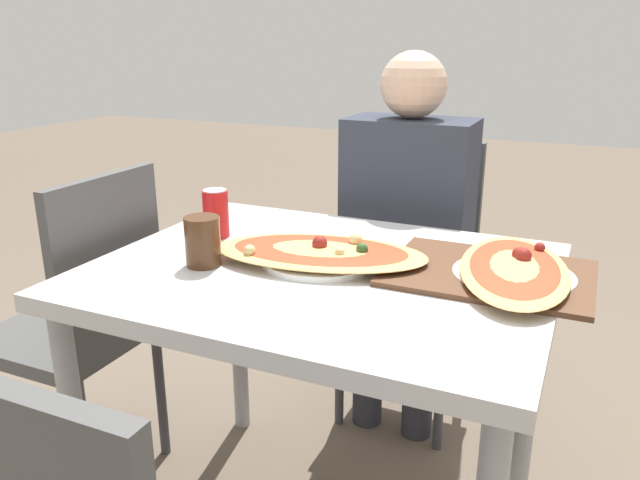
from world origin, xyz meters
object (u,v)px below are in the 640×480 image
object	(u,v)px
dining_table	(322,303)
person_seated	(406,217)
chair_far_seated	(414,263)
drink_glass	(203,241)
chair_side_left	(84,317)
soda_can	(216,213)
pizza_second	(514,270)
pizza_main	(320,253)

from	to	relation	value
dining_table	person_seated	xyz separation A→B (m)	(0.01, 0.62, 0.05)
chair_far_seated	drink_glass	world-z (taller)	chair_far_seated
chair_far_seated	drink_glass	bearing A→B (deg)	72.43
chair_side_left	drink_glass	xyz separation A→B (m)	(0.44, -0.05, 0.29)
person_seated	soda_can	world-z (taller)	person_seated
person_seated	drink_glass	xyz separation A→B (m)	(-0.27, -0.72, 0.10)
dining_table	pizza_second	world-z (taller)	pizza_second
dining_table	soda_can	size ratio (longest dim) A/B	8.11
pizza_second	chair_far_seated	bearing A→B (deg)	121.66
chair_far_seated	drink_glass	size ratio (longest dim) A/B	8.16
drink_glass	pizza_main	bearing A→B (deg)	28.81
chair_side_left	chair_far_seated	bearing A→B (deg)	-41.96
dining_table	chair_side_left	world-z (taller)	chair_side_left
chair_far_seated	soda_can	world-z (taller)	chair_far_seated
chair_far_seated	chair_side_left	distance (m)	1.06
chair_far_seated	pizza_second	size ratio (longest dim) A/B	1.91
chair_far_seated	person_seated	size ratio (longest dim) A/B	0.76
chair_side_left	person_seated	distance (m)	1.00
dining_table	pizza_main	bearing A→B (deg)	123.00
person_seated	pizza_second	distance (m)	0.65
dining_table	pizza_second	distance (m)	0.43
dining_table	drink_glass	bearing A→B (deg)	-158.01
dining_table	drink_glass	world-z (taller)	drink_glass
chair_side_left	person_seated	bearing A→B (deg)	-46.51
dining_table	person_seated	bearing A→B (deg)	88.67
person_seated	pizza_main	distance (m)	0.60
chair_far_seated	drink_glass	distance (m)	0.93
dining_table	chair_side_left	size ratio (longest dim) A/B	1.09
person_seated	drink_glass	size ratio (longest dim) A/B	10.71
drink_glass	dining_table	bearing A→B (deg)	21.99
pizza_main	pizza_second	distance (m)	0.43
pizza_main	soda_can	distance (m)	0.33
chair_far_seated	pizza_second	distance (m)	0.79
chair_side_left	dining_table	bearing A→B (deg)	-85.67
person_seated	dining_table	bearing A→B (deg)	88.67
chair_side_left	pizza_second	xyz separation A→B (m)	(1.10, 0.15, 0.26)
person_seated	chair_side_left	bearing A→B (deg)	43.49
chair_far_seated	dining_table	bearing A→B (deg)	88.88
drink_glass	chair_far_seated	bearing A→B (deg)	72.43
dining_table	chair_far_seated	world-z (taller)	chair_far_seated
soda_can	pizza_second	xyz separation A→B (m)	(0.75, 0.01, -0.04)
chair_far_seated	person_seated	world-z (taller)	person_seated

